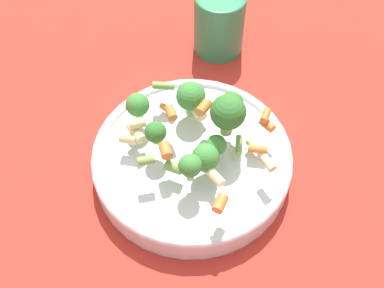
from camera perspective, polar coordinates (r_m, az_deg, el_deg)
name	(u,v)px	position (r m, az deg, el deg)	size (l,w,h in m)	color
ground_plane	(192,168)	(0.64, 0.00, -3.01)	(3.00, 3.00, 0.00)	#B72D23
bowl	(192,159)	(0.62, 0.00, -1.88)	(0.27, 0.27, 0.04)	silver
pasta_salad	(199,123)	(0.58, 0.90, 2.73)	(0.22, 0.20, 0.09)	#8CB766
cup	(219,22)	(0.77, 3.47, 15.16)	(0.08, 0.08, 0.10)	#2D7F51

